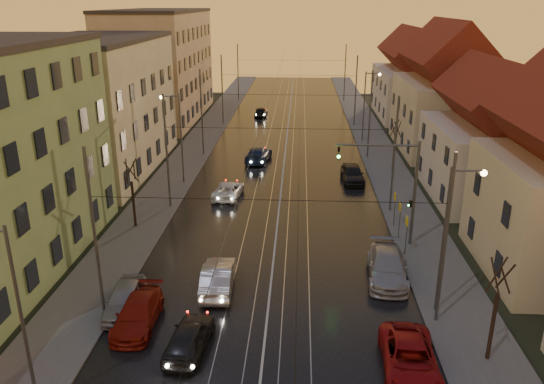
% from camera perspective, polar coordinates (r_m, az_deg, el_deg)
% --- Properties ---
extents(road, '(16.00, 120.00, 0.04)m').
position_cam_1_polar(road, '(56.70, 1.41, 4.10)').
color(road, black).
rests_on(road, ground).
extents(sidewalk_left, '(4.00, 120.00, 0.15)m').
position_cam_1_polar(sidewalk_left, '(57.82, -8.57, 4.25)').
color(sidewalk_left, '#4C4C4C').
rests_on(sidewalk_left, ground).
extents(sidewalk_right, '(4.00, 120.00, 0.15)m').
position_cam_1_polar(sidewalk_right, '(57.30, 11.48, 3.93)').
color(sidewalk_right, '#4C4C4C').
rests_on(sidewalk_right, ground).
extents(tram_rail_0, '(0.06, 120.00, 0.03)m').
position_cam_1_polar(tram_rail_0, '(56.79, -0.81, 4.17)').
color(tram_rail_0, gray).
rests_on(tram_rail_0, road).
extents(tram_rail_1, '(0.06, 120.00, 0.03)m').
position_cam_1_polar(tram_rail_1, '(56.72, 0.63, 4.15)').
color(tram_rail_1, gray).
rests_on(tram_rail_1, road).
extents(tram_rail_2, '(0.06, 120.00, 0.03)m').
position_cam_1_polar(tram_rail_2, '(56.68, 2.19, 4.13)').
color(tram_rail_2, gray).
rests_on(tram_rail_2, road).
extents(tram_rail_3, '(0.06, 120.00, 0.03)m').
position_cam_1_polar(tram_rail_3, '(56.68, 3.64, 4.10)').
color(tram_rail_3, gray).
rests_on(tram_rail_3, road).
extents(apartment_left_2, '(10.00, 20.00, 12.00)m').
position_cam_1_polar(apartment_left_2, '(52.97, -18.25, 8.64)').
color(apartment_left_2, tan).
rests_on(apartment_left_2, ground).
extents(apartment_left_3, '(10.00, 24.00, 14.00)m').
position_cam_1_polar(apartment_left_3, '(75.46, -11.88, 13.06)').
color(apartment_left_3, '#9C8964').
rests_on(apartment_left_3, ground).
extents(house_right_2, '(9.18, 12.24, 9.20)m').
position_cam_1_polar(house_right_2, '(46.55, 22.48, 4.96)').
color(house_right_2, beige).
rests_on(house_right_2, ground).
extents(house_right_3, '(9.18, 14.28, 11.50)m').
position_cam_1_polar(house_right_3, '(60.37, 18.14, 9.73)').
color(house_right_3, beige).
rests_on(house_right_3, ground).
extents(house_right_4, '(9.18, 16.32, 10.00)m').
position_cam_1_polar(house_right_4, '(77.82, 14.81, 11.57)').
color(house_right_4, beige).
rests_on(house_right_4, ground).
extents(catenary_pole_l_1, '(0.16, 0.16, 9.00)m').
position_cam_1_polar(catenary_pole_l_1, '(27.85, -18.55, -4.33)').
color(catenary_pole_l_1, '#595B60').
rests_on(catenary_pole_l_1, ground).
extents(catenary_pole_r_1, '(0.16, 0.16, 9.00)m').
position_cam_1_polar(catenary_pole_r_1, '(26.91, 18.13, -5.14)').
color(catenary_pole_r_1, '#595B60').
rests_on(catenary_pole_r_1, ground).
extents(catenary_pole_l_2, '(0.16, 0.16, 9.00)m').
position_cam_1_polar(catenary_pole_l_2, '(41.32, -11.25, 4.15)').
color(catenary_pole_l_2, '#595B60').
rests_on(catenary_pole_l_2, ground).
extents(catenary_pole_r_2, '(0.16, 0.16, 9.00)m').
position_cam_1_polar(catenary_pole_r_2, '(40.69, 13.00, 3.78)').
color(catenary_pole_r_2, '#595B60').
rests_on(catenary_pole_r_2, ground).
extents(catenary_pole_l_3, '(0.16, 0.16, 9.00)m').
position_cam_1_polar(catenary_pole_l_3, '(55.57, -7.57, 8.37)').
color(catenary_pole_l_3, '#595B60').
rests_on(catenary_pole_l_3, ground).
extents(catenary_pole_r_3, '(0.16, 0.16, 9.00)m').
position_cam_1_polar(catenary_pole_r_3, '(55.11, 10.49, 8.11)').
color(catenary_pole_r_3, '#595B60').
rests_on(catenary_pole_r_3, ground).
extents(catenary_pole_l_4, '(0.16, 0.16, 9.00)m').
position_cam_1_polar(catenary_pole_l_4, '(70.14, -5.37, 10.83)').
color(catenary_pole_l_4, '#595B60').
rests_on(catenary_pole_l_4, ground).
extents(catenary_pole_r_4, '(0.16, 0.16, 9.00)m').
position_cam_1_polar(catenary_pole_r_4, '(69.77, 9.00, 10.63)').
color(catenary_pole_r_4, '#595B60').
rests_on(catenary_pole_r_4, ground).
extents(catenary_pole_l_5, '(0.16, 0.16, 9.00)m').
position_cam_1_polar(catenary_pole_l_5, '(87.81, -3.68, 12.69)').
color(catenary_pole_l_5, '#595B60').
rests_on(catenary_pole_l_5, ground).
extents(catenary_pole_r_5, '(0.16, 0.16, 9.00)m').
position_cam_1_polar(catenary_pole_r_5, '(87.52, 7.85, 12.53)').
color(catenary_pole_r_5, '#595B60').
rests_on(catenary_pole_r_5, ground).
extents(street_lamp_0, '(1.75, 0.32, 8.00)m').
position_cam_1_polar(street_lamp_0, '(22.30, -26.29, -10.61)').
color(street_lamp_0, '#595B60').
rests_on(street_lamp_0, ground).
extents(street_lamp_1, '(1.75, 0.32, 8.00)m').
position_cam_1_polar(street_lamp_1, '(27.78, 18.72, -3.55)').
color(street_lamp_1, '#595B60').
rests_on(street_lamp_1, ground).
extents(street_lamp_2, '(1.75, 0.32, 8.00)m').
position_cam_1_polar(street_lamp_2, '(46.99, -10.15, 6.60)').
color(street_lamp_2, '#595B60').
rests_on(street_lamp_2, ground).
extents(street_lamp_3, '(1.75, 0.32, 8.00)m').
position_cam_1_polar(street_lamp_3, '(61.93, 10.20, 9.77)').
color(street_lamp_3, '#595B60').
rests_on(street_lamp_3, ground).
extents(traffic_light_mast, '(5.30, 0.32, 7.20)m').
position_cam_1_polar(traffic_light_mast, '(34.91, 13.61, 1.23)').
color(traffic_light_mast, '#595B60').
rests_on(traffic_light_mast, ground).
extents(bare_tree_0, '(1.09, 1.09, 5.11)m').
position_cam_1_polar(bare_tree_0, '(38.70, -14.74, -0.34)').
color(bare_tree_0, black).
rests_on(bare_tree_0, ground).
extents(bare_tree_1, '(1.09, 1.09, 5.11)m').
position_cam_1_polar(bare_tree_1, '(25.80, 22.81, -11.97)').
color(bare_tree_1, black).
rests_on(bare_tree_1, ground).
extents(bare_tree_2, '(1.09, 1.09, 5.11)m').
position_cam_1_polar(bare_tree_2, '(51.03, 13.03, 4.67)').
color(bare_tree_2, black).
rests_on(bare_tree_2, ground).
extents(driving_car_0, '(2.06, 4.35, 1.44)m').
position_cam_1_polar(driving_car_0, '(25.81, -8.88, -15.15)').
color(driving_car_0, black).
rests_on(driving_car_0, ground).
extents(driving_car_1, '(1.90, 4.84, 1.57)m').
position_cam_1_polar(driving_car_1, '(30.35, -5.84, -9.09)').
color(driving_car_1, '#B0AFB5').
rests_on(driving_car_1, ground).
extents(driving_car_2, '(2.47, 4.63, 1.24)m').
position_cam_1_polar(driving_car_2, '(44.14, -4.72, 0.21)').
color(driving_car_2, silver).
rests_on(driving_car_2, ground).
extents(driving_car_3, '(2.73, 5.41, 1.51)m').
position_cam_1_polar(driving_car_3, '(53.95, -1.47, 4.09)').
color(driving_car_3, '#162644').
rests_on(driving_car_3, ground).
extents(driving_car_4, '(1.82, 4.15, 1.39)m').
position_cam_1_polar(driving_car_4, '(75.48, -1.18, 8.62)').
color(driving_car_4, black).
rests_on(driving_car_4, ground).
extents(parked_left_2, '(2.01, 4.73, 1.36)m').
position_cam_1_polar(parked_left_2, '(28.05, -14.24, -12.54)').
color(parked_left_2, maroon).
rests_on(parked_left_2, ground).
extents(parked_left_3, '(2.05, 4.42, 1.47)m').
position_cam_1_polar(parked_left_3, '(29.34, -15.53, -10.99)').
color(parked_left_3, '#97989C').
rests_on(parked_left_3, ground).
extents(parked_right_0, '(2.61, 5.23, 1.42)m').
position_cam_1_polar(parked_right_0, '(24.95, 14.61, -17.02)').
color(parked_right_0, maroon).
rests_on(parked_right_0, ground).
extents(parked_right_1, '(2.65, 5.60, 1.58)m').
position_cam_1_polar(parked_right_1, '(32.00, 12.28, -7.84)').
color(parked_right_1, '#A4A4AA').
rests_on(parked_right_1, ground).
extents(parked_right_2, '(2.06, 4.69, 1.57)m').
position_cam_1_polar(parked_right_2, '(48.23, 8.65, 1.97)').
color(parked_right_2, black).
rests_on(parked_right_2, ground).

